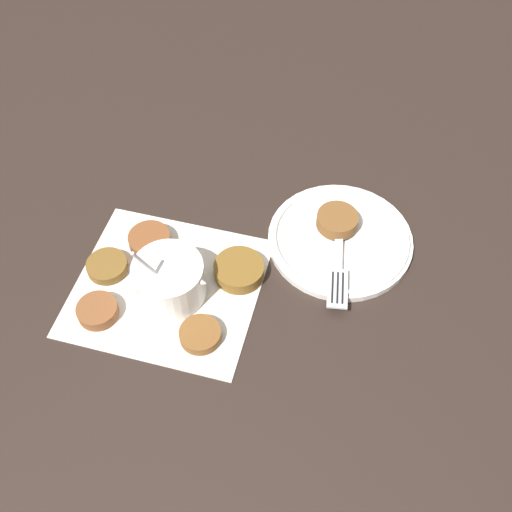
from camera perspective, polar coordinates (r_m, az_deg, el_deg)
The scene contains 11 objects.
ground_plane at distance 0.88m, azimuth -6.37°, elevation -2.32°, with size 4.00×4.00×0.00m, color black.
napkin at distance 0.88m, azimuth -8.43°, elevation -2.89°, with size 0.29×0.27×0.00m.
sauce_bowl at distance 0.85m, azimuth -8.20°, elevation -2.39°, with size 0.11×0.10×0.12m.
fritter_0 at distance 0.82m, azimuth -5.34°, elevation -7.45°, with size 0.06×0.06×0.01m.
fritter_1 at distance 0.91m, azimuth -13.99°, elevation -0.94°, with size 0.06×0.06×0.01m.
fritter_2 at distance 0.87m, azimuth -1.63°, elevation -1.34°, with size 0.07×0.07×0.02m.
fritter_3 at distance 0.92m, azimuth -10.08°, elevation 1.48°, with size 0.06×0.06×0.02m.
fritter_4 at distance 0.86m, azimuth -14.86°, elevation -5.06°, with size 0.06×0.06×0.02m.
serving_plate at distance 0.92m, azimuth 8.02°, elevation 1.66°, with size 0.22×0.22×0.02m.
fritter_on_plate at distance 0.92m, azimuth 7.74°, elevation 3.39°, with size 0.06×0.06×0.02m.
fork at distance 0.87m, azimuth 7.82°, elevation -1.21°, with size 0.06×0.17×0.00m.
Camera 1 is at (0.27, -0.43, 0.72)m, focal length 42.00 mm.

